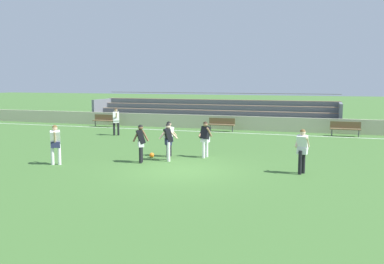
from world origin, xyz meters
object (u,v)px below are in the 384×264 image
bench_far_left (105,119)px  soccer_ball (152,155)px  player_white_trailing_run (302,147)px  bleacher_stand (211,112)px  bench_near_wall_gap (222,123)px  player_white_wide_left (116,119)px  player_dark_overlapping (141,140)px  player_dark_deep_cover (205,136)px  player_dark_dropping_back (168,139)px  bench_far_right (345,127)px  player_white_challenging (169,136)px  player_white_pressing_high (55,141)px

bench_far_left → soccer_ball: (8.30, -10.20, -0.44)m
player_white_trailing_run → bench_far_left: bearing=142.5°
bleacher_stand → bench_near_wall_gap: (1.71, -3.34, -0.49)m
player_white_trailing_run → player_white_wide_left: (-11.72, 7.36, 0.03)m
bench_far_left → player_dark_overlapping: player_dark_overlapping is taller
player_dark_overlapping → player_dark_deep_cover: 2.98m
player_dark_dropping_back → bench_far_right: bearing=54.5°
bench_far_left → player_white_challenging: size_ratio=1.12×
player_dark_dropping_back → soccer_ball: player_dark_dropping_back is taller
player_dark_overlapping → player_white_pressing_high: size_ratio=0.98×
bench_far_right → player_white_challenging: (-7.88, -9.73, 0.40)m
bench_far_right → player_dark_deep_cover: player_dark_deep_cover is taller
player_white_wide_left → soccer_ball: (5.14, -6.15, -0.92)m
player_dark_dropping_back → player_white_trailing_run: (5.61, -0.80, 0.04)m
bleacher_stand → soccer_ball: 13.62m
bench_near_wall_gap → player_white_trailing_run: (5.92, -11.42, 0.45)m
player_white_pressing_high → player_white_wide_left: bearing=103.0°
player_dark_deep_cover → soccer_ball: (-2.27, -0.78, -0.85)m
bench_near_wall_gap → player_white_challenging: (-0.01, -9.73, 0.40)m
bleacher_stand → player_white_pressing_high: size_ratio=11.52×
player_white_wide_left → soccer_ball: 8.07m
player_white_challenging → bench_near_wall_gap: bearing=89.9°
player_dark_dropping_back → player_dark_overlapping: size_ratio=1.00×
player_dark_overlapping → player_white_trailing_run: size_ratio=0.96×
soccer_ball → player_white_pressing_high: bearing=-139.4°
player_white_trailing_run → player_white_wide_left: size_ratio=0.97×
bench_near_wall_gap → player_dark_overlapping: size_ratio=1.12×
player_dark_overlapping → player_dark_deep_cover: (2.23, 1.97, 0.01)m
bleacher_stand → player_dark_deep_cover: (3.32, -12.76, -0.07)m
bench_far_right → bleacher_stand: bearing=160.8°
bench_far_right → player_white_wide_left: (-13.66, -4.05, 0.48)m
bench_near_wall_gap → player_white_trailing_run: bearing=-62.6°
bench_far_left → player_dark_overlapping: 14.12m
player_white_wide_left → player_dark_overlapping: bearing=-54.8°
player_dark_dropping_back → player_white_pressing_high: (-4.06, -2.25, 0.02)m
player_white_challenging → player_white_pressing_high: 4.88m
bench_far_left → bench_near_wall_gap: bearing=0.0°
player_white_challenging → player_dark_deep_cover: player_dark_deep_cover is taller
player_white_trailing_run → soccer_ball: 6.74m
bleacher_stand → bench_far_left: 8.00m
player_dark_deep_cover → bench_near_wall_gap: bearing=99.7°
bleacher_stand → soccer_ball: bearing=-85.6°
player_white_pressing_high → soccer_ball: size_ratio=7.45×
player_dark_dropping_back → player_white_challenging: bearing=110.0°
bench_far_left → soccer_ball: bench_far_left is taller
bench_far_right → player_white_challenging: size_ratio=1.12×
player_white_challenging → player_white_wide_left: player_white_wide_left is taller
bench_far_left → player_dark_overlapping: size_ratio=1.12×
player_dark_overlapping → soccer_ball: (-0.04, 1.19, -0.84)m
bleacher_stand → player_white_trailing_run: bleacher_stand is taller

